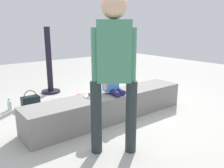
{
  "coord_description": "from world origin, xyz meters",
  "views": [
    {
      "loc": [
        -1.89,
        -2.47,
        1.28
      ],
      "look_at": [
        -0.25,
        -0.36,
        0.61
      ],
      "focal_mm": 36.98,
      "sensor_mm": 36.0,
      "label": 1
    }
  ],
  "objects_px": {
    "cake_plate": "(92,95)",
    "cake_box_white": "(114,87)",
    "child_seated": "(112,78)",
    "gift_bag": "(57,109)",
    "water_bottle_near_gift": "(111,90)",
    "water_bottle_far_side": "(9,105)",
    "handbag_black_leather": "(31,101)",
    "party_cup_red": "(79,98)",
    "adult_standing": "(114,62)"
  },
  "relations": [
    {
      "from": "cake_plate",
      "to": "cake_box_white",
      "type": "xyz_separation_m",
      "value": [
        1.24,
        1.07,
        -0.33
      ]
    },
    {
      "from": "cake_plate",
      "to": "child_seated",
      "type": "bearing_deg",
      "value": -9.43
    },
    {
      "from": "cake_plate",
      "to": "gift_bag",
      "type": "distance_m",
      "value": 0.61
    },
    {
      "from": "water_bottle_near_gift",
      "to": "water_bottle_far_side",
      "type": "bearing_deg",
      "value": 169.3
    },
    {
      "from": "child_seated",
      "to": "handbag_black_leather",
      "type": "xyz_separation_m",
      "value": [
        -0.77,
        1.16,
        -0.48
      ]
    },
    {
      "from": "water_bottle_near_gift",
      "to": "party_cup_red",
      "type": "bearing_deg",
      "value": 174.46
    },
    {
      "from": "party_cup_red",
      "to": "cake_box_white",
      "type": "xyz_separation_m",
      "value": [
        0.93,
        0.16,
        -0.0
      ]
    },
    {
      "from": "cake_plate",
      "to": "water_bottle_far_side",
      "type": "xyz_separation_m",
      "value": [
        -0.78,
        1.18,
        -0.3
      ]
    },
    {
      "from": "child_seated",
      "to": "gift_bag",
      "type": "height_order",
      "value": "child_seated"
    },
    {
      "from": "gift_bag",
      "to": "handbag_black_leather",
      "type": "distance_m",
      "value": 0.67
    },
    {
      "from": "child_seated",
      "to": "cake_plate",
      "type": "bearing_deg",
      "value": 170.57
    },
    {
      "from": "water_bottle_far_side",
      "to": "cake_plate",
      "type": "bearing_deg",
      "value": -56.51
    },
    {
      "from": "party_cup_red",
      "to": "water_bottle_far_side",
      "type": "bearing_deg",
      "value": 166.25
    },
    {
      "from": "water_bottle_far_side",
      "to": "party_cup_red",
      "type": "bearing_deg",
      "value": -13.75
    },
    {
      "from": "gift_bag",
      "to": "handbag_black_leather",
      "type": "bearing_deg",
      "value": 103.93
    },
    {
      "from": "child_seated",
      "to": "cake_plate",
      "type": "xyz_separation_m",
      "value": [
        -0.3,
        0.05,
        -0.19
      ]
    },
    {
      "from": "water_bottle_near_gift",
      "to": "cake_box_white",
      "type": "height_order",
      "value": "water_bottle_near_gift"
    },
    {
      "from": "gift_bag",
      "to": "adult_standing",
      "type": "bearing_deg",
      "value": -87.44
    },
    {
      "from": "child_seated",
      "to": "cake_box_white",
      "type": "height_order",
      "value": "child_seated"
    },
    {
      "from": "adult_standing",
      "to": "handbag_black_leather",
      "type": "height_order",
      "value": "adult_standing"
    },
    {
      "from": "handbag_black_leather",
      "to": "cake_plate",
      "type": "bearing_deg",
      "value": -66.89
    },
    {
      "from": "cake_plate",
      "to": "water_bottle_near_gift",
      "type": "xyz_separation_m",
      "value": [
        0.98,
        0.85,
        -0.29
      ]
    },
    {
      "from": "adult_standing",
      "to": "cake_plate",
      "type": "xyz_separation_m",
      "value": [
        0.26,
        0.8,
        -0.57
      ]
    },
    {
      "from": "party_cup_red",
      "to": "water_bottle_near_gift",
      "type": "bearing_deg",
      "value": -5.54
    },
    {
      "from": "water_bottle_near_gift",
      "to": "handbag_black_leather",
      "type": "relative_size",
      "value": 0.73
    },
    {
      "from": "water_bottle_near_gift",
      "to": "handbag_black_leather",
      "type": "distance_m",
      "value": 1.48
    },
    {
      "from": "gift_bag",
      "to": "child_seated",
      "type": "bearing_deg",
      "value": -39.58
    },
    {
      "from": "adult_standing",
      "to": "party_cup_red",
      "type": "xyz_separation_m",
      "value": [
        0.57,
        1.71,
        -0.9
      ]
    },
    {
      "from": "cake_box_white",
      "to": "water_bottle_near_gift",
      "type": "bearing_deg",
      "value": -139.79
    },
    {
      "from": "cake_plate",
      "to": "gift_bag",
      "type": "height_order",
      "value": "cake_plate"
    },
    {
      "from": "water_bottle_near_gift",
      "to": "cake_box_white",
      "type": "relative_size",
      "value": 0.66
    },
    {
      "from": "party_cup_red",
      "to": "child_seated",
      "type": "bearing_deg",
      "value": -90.75
    },
    {
      "from": "cake_plate",
      "to": "water_bottle_far_side",
      "type": "height_order",
      "value": "cake_plate"
    },
    {
      "from": "cake_plate",
      "to": "water_bottle_far_side",
      "type": "bearing_deg",
      "value": 123.49
    },
    {
      "from": "water_bottle_far_side",
      "to": "party_cup_red",
      "type": "height_order",
      "value": "water_bottle_far_side"
    },
    {
      "from": "adult_standing",
      "to": "cake_box_white",
      "type": "bearing_deg",
      "value": 51.27
    },
    {
      "from": "water_bottle_near_gift",
      "to": "cake_box_white",
      "type": "bearing_deg",
      "value": 40.21
    },
    {
      "from": "adult_standing",
      "to": "party_cup_red",
      "type": "relative_size",
      "value": 13.43
    },
    {
      "from": "cake_box_white",
      "to": "adult_standing",
      "type": "bearing_deg",
      "value": -128.73
    },
    {
      "from": "adult_standing",
      "to": "gift_bag",
      "type": "bearing_deg",
      "value": 92.56
    },
    {
      "from": "gift_bag",
      "to": "handbag_black_leather",
      "type": "xyz_separation_m",
      "value": [
        -0.16,
        0.65,
        -0.03
      ]
    },
    {
      "from": "handbag_black_leather",
      "to": "water_bottle_near_gift",
      "type": "bearing_deg",
      "value": -10.1
    },
    {
      "from": "water_bottle_far_side",
      "to": "handbag_black_leather",
      "type": "height_order",
      "value": "handbag_black_leather"
    },
    {
      "from": "handbag_black_leather",
      "to": "cake_box_white",
      "type": "bearing_deg",
      "value": -1.19
    },
    {
      "from": "adult_standing",
      "to": "cake_box_white",
      "type": "height_order",
      "value": "adult_standing"
    },
    {
      "from": "child_seated",
      "to": "gift_bag",
      "type": "bearing_deg",
      "value": 140.42
    },
    {
      "from": "child_seated",
      "to": "cake_plate",
      "type": "height_order",
      "value": "child_seated"
    },
    {
      "from": "cake_plate",
      "to": "adult_standing",
      "type": "bearing_deg",
      "value": -107.76
    },
    {
      "from": "cake_box_white",
      "to": "child_seated",
      "type": "bearing_deg",
      "value": -130.0
    },
    {
      "from": "water_bottle_near_gift",
      "to": "party_cup_red",
      "type": "relative_size",
      "value": 1.77
    }
  ]
}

